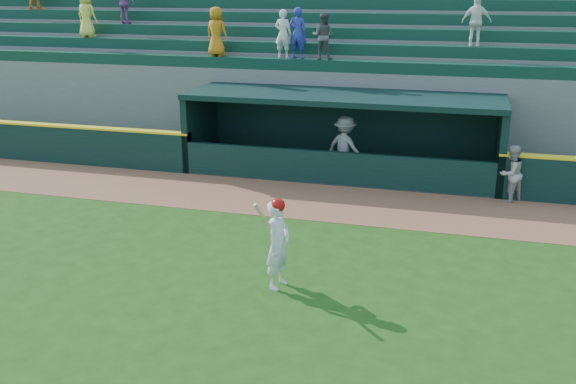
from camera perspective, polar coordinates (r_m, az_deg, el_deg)
name	(u,v)px	position (r m, az deg, el deg)	size (l,w,h in m)	color
ground	(266,278)	(12.83, -1.93, -7.66)	(120.00, 120.00, 0.00)	#1C4511
warning_track	(321,202)	(17.23, 2.94, -0.85)	(40.00, 3.00, 0.01)	brown
dugout_player_front	(511,174)	(18.04, 19.20, 1.56)	(0.75, 0.58, 1.54)	#A8A8A3
dugout_player_inside	(345,147)	(19.26, 5.10, 4.00)	(1.21, 0.69, 1.87)	#A2A29D
dugout	(344,128)	(19.81, 4.99, 5.65)	(9.40, 2.80, 2.46)	slate
stands	(368,75)	(24.07, 7.12, 10.25)	(34.50, 6.25, 6.68)	slate
batter_at_plate	(278,243)	(12.15, -0.89, -4.55)	(0.62, 0.79, 1.80)	white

